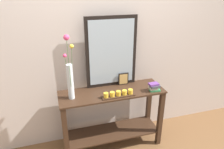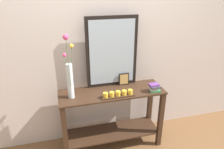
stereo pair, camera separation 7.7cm
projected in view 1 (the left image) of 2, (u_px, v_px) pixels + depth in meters
ground_plane at (112, 144)px, 2.83m from camera, size 7.00×6.00×0.02m
wall_back at (104, 41)px, 2.57m from camera, size 6.40×0.08×2.70m
console_table at (112, 114)px, 2.63m from camera, size 1.27×0.41×0.80m
mirror_leaning at (111, 52)px, 2.49m from camera, size 0.63×0.03×0.87m
tall_vase_left at (70, 77)px, 2.24m from camera, size 0.12×0.19×0.76m
candle_tray at (118, 94)px, 2.38m from camera, size 0.39×0.09×0.07m
picture_frame_small at (123, 79)px, 2.64m from camera, size 0.13×0.01×0.16m
book_stack at (154, 87)px, 2.50m from camera, size 0.14×0.10×0.10m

